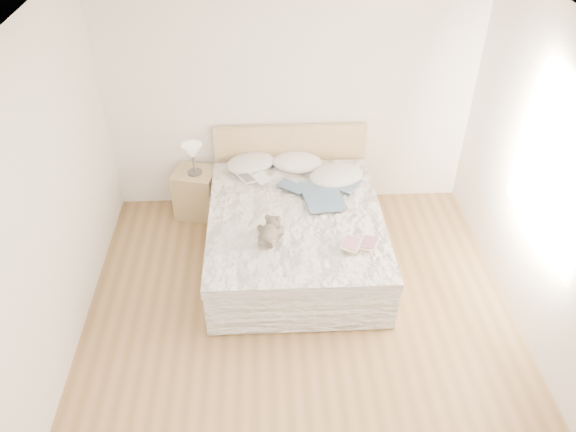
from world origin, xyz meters
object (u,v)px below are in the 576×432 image
at_px(bed, 295,232).
at_px(photo_book, 254,179).
at_px(nightstand, 197,193).
at_px(teddy_bear, 268,239).
at_px(table_lamp, 193,153).
at_px(childrens_book, 360,244).

distance_m(bed, photo_book, 0.74).
height_order(bed, photo_book, bed).
distance_m(nightstand, teddy_bear, 1.59).
bearing_deg(photo_book, table_lamp, 127.84).
distance_m(nightstand, photo_book, 0.80).
bearing_deg(nightstand, photo_book, -22.18).
height_order(bed, teddy_bear, bed).
height_order(childrens_book, teddy_bear, teddy_bear).
bearing_deg(bed, photo_book, 127.77).
height_order(nightstand, table_lamp, table_lamp).
height_order(bed, nightstand, bed).
height_order(photo_book, childrens_book, same).
relative_size(bed, teddy_bear, 6.77).
bearing_deg(photo_book, nightstand, 126.66).
height_order(bed, childrens_book, bed).
xyz_separation_m(table_lamp, teddy_bear, (0.79, -1.30, -0.16)).
xyz_separation_m(table_lamp, childrens_book, (1.62, -1.39, -0.18)).
relative_size(photo_book, childrens_book, 0.94).
xyz_separation_m(bed, photo_book, (-0.41, 0.53, 0.32)).
distance_m(bed, table_lamp, 1.41).
relative_size(table_lamp, photo_book, 1.12).
xyz_separation_m(bed, table_lamp, (-1.06, 0.78, 0.51)).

